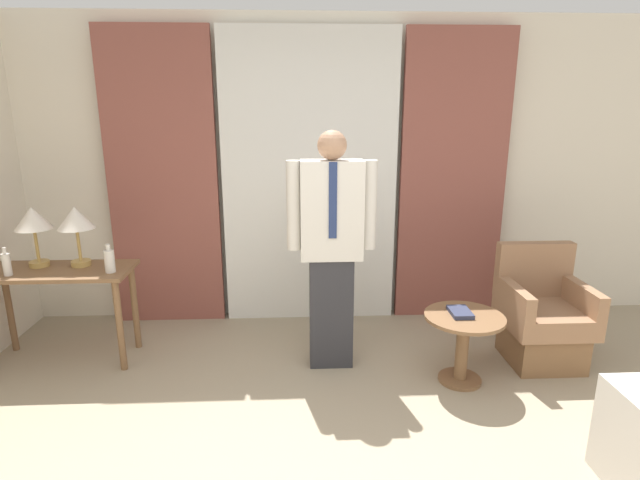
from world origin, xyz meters
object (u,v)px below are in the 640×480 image
at_px(person, 332,243).
at_px(desk, 58,286).
at_px(bottle_by_lamp, 7,264).
at_px(side_table, 463,337).
at_px(armchair, 542,319).
at_px(book, 460,312).
at_px(table_lamp_left, 33,221).
at_px(bottle_near_edge, 109,261).
at_px(table_lamp_right, 76,221).

bearing_deg(person, desk, 175.39).
distance_m(bottle_by_lamp, side_table, 3.32).
bearing_deg(desk, side_table, -8.90).
distance_m(armchair, book, 0.80).
distance_m(desk, book, 2.99).
bearing_deg(armchair, book, -160.65).
bearing_deg(armchair, table_lamp_left, 175.99).
height_order(bottle_near_edge, armchair, bottle_near_edge).
height_order(table_lamp_right, book, table_lamp_right).
relative_size(bottle_near_edge, person, 0.12).
height_order(desk, book, desk).
bearing_deg(bottle_near_edge, side_table, -8.58).
bearing_deg(bottle_near_edge, table_lamp_left, 163.96).
bearing_deg(table_lamp_right, book, -10.69).
bearing_deg(table_lamp_left, desk, -29.20).
distance_m(bottle_near_edge, bottle_by_lamp, 0.72).
height_order(table_lamp_right, person, person).
distance_m(table_lamp_left, side_table, 3.28).
relative_size(bottle_near_edge, book, 1.03).
relative_size(table_lamp_left, bottle_by_lamp, 2.20).
bearing_deg(table_lamp_left, book, -9.64).
height_order(table_lamp_left, armchair, table_lamp_left).
bearing_deg(bottle_near_edge, person, -2.93).
relative_size(bottle_near_edge, side_table, 0.38).
xyz_separation_m(bottle_by_lamp, person, (2.34, -0.04, 0.14)).
relative_size(person, side_table, 3.17).
xyz_separation_m(bottle_near_edge, armchair, (3.26, -0.10, -0.49)).
distance_m(table_lamp_left, bottle_near_edge, 0.67).
height_order(table_lamp_right, armchair, table_lamp_right).
distance_m(desk, bottle_near_edge, 0.50).
xyz_separation_m(desk, table_lamp_left, (-0.16, 0.09, 0.48)).
xyz_separation_m(table_lamp_left, armchair, (3.85, -0.27, -0.76)).
xyz_separation_m(table_lamp_left, table_lamp_right, (0.31, 0.00, 0.00)).
bearing_deg(bottle_near_edge, bottle_by_lamp, -176.92).
bearing_deg(book, armchair, 19.35).
xyz_separation_m(side_table, book, (-0.03, 0.03, 0.18)).
bearing_deg(bottle_near_edge, book, -8.09).
xyz_separation_m(table_lamp_left, bottle_near_edge, (0.59, -0.17, -0.26)).
bearing_deg(side_table, book, 134.06).
relative_size(bottle_by_lamp, side_table, 0.37).
height_order(bottle_by_lamp, side_table, bottle_by_lamp).
bearing_deg(person, bottle_by_lamp, 178.90).
height_order(side_table, book, book).
xyz_separation_m(bottle_by_lamp, armchair, (3.97, -0.06, -0.49)).
bearing_deg(bottle_by_lamp, table_lamp_right, 25.77).
distance_m(bottle_near_edge, book, 2.57).
relative_size(desk, bottle_by_lamp, 5.30).
relative_size(desk, side_table, 1.98).
bearing_deg(bottle_by_lamp, desk, 23.74).
bearing_deg(table_lamp_left, bottle_near_edge, -16.04).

